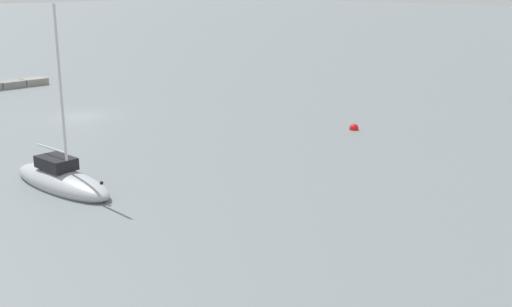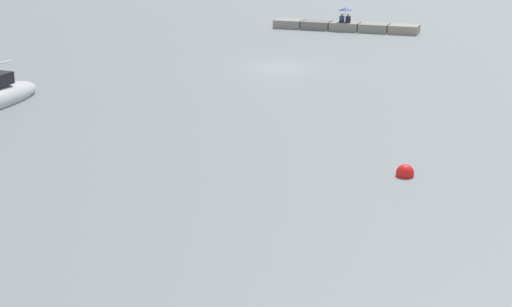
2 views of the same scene
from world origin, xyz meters
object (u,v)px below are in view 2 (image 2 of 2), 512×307
Objects in this scene: person_seated_blue_right at (342,19)px; mooring_buoy_near at (405,173)px; umbrella_open_navy at (345,9)px; person_seated_dark_left at (348,20)px.

person_seated_blue_right is 1.07× the size of mooring_buoy_near.
mooring_buoy_near is at bearing 107.28° from umbrella_open_navy.
umbrella_open_navy is at bearing -72.72° from mooring_buoy_near.
umbrella_open_navy is (-0.27, -0.10, 0.85)m from person_seated_blue_right.
person_seated_dark_left is 37.86m from mooring_buoy_near.
person_seated_blue_right is at bearing -9.67° from person_seated_dark_left.
person_seated_dark_left reaches higher than mooring_buoy_near.
person_seated_blue_right is 38.06m from mooring_buoy_near.
umbrella_open_navy reaches higher than mooring_buoy_near.
person_seated_blue_right reaches higher than mooring_buoy_near.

